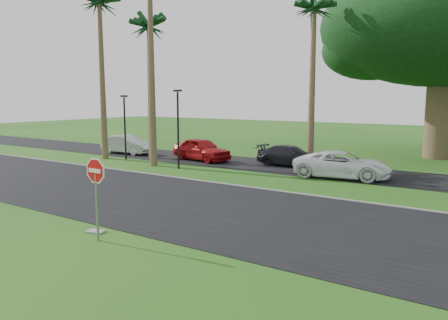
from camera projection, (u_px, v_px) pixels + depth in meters
ground at (155, 215)px, 15.64m from camera, size 120.00×120.00×0.00m
road at (190, 204)px, 17.28m from camera, size 120.00×8.00×0.02m
parking_strip at (300, 168)px, 25.90m from camera, size 120.00×5.00×0.02m
curb at (243, 186)px, 20.60m from camera, size 120.00×0.12×0.06m
stop_sign_near at (96, 182)px, 12.64m from camera, size 1.05×0.07×2.62m
palm_left_far at (99, 6)px, 28.76m from camera, size 5.00×5.00×11.50m
palm_left_mid at (149, 30)px, 29.23m from camera, size 5.00×5.00×10.00m
palm_center at (314, 13)px, 25.83m from camera, size 5.00×5.00×10.50m
canopy_tree at (445, 26)px, 29.12m from camera, size 16.50×16.50×13.12m
streetlight_left at (125, 123)px, 29.43m from camera, size 0.45×0.25×4.34m
streetlight_right at (178, 124)px, 25.55m from camera, size 0.45×0.25×4.64m
car_silver at (128, 145)px, 32.53m from camera, size 4.25×1.67×1.38m
car_red at (202, 149)px, 29.12m from camera, size 4.64×2.56×1.50m
car_dark at (291, 156)px, 26.80m from camera, size 4.32×1.84×1.24m
car_minivan at (342, 165)px, 22.79m from camera, size 5.26×3.05×1.38m
utility_slab at (96, 231)px, 13.67m from camera, size 0.62×0.47×0.06m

